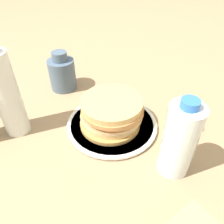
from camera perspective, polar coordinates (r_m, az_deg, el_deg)
The scene contains 7 objects.
ground_plane at distance 0.65m, azimuth -0.69°, elevation -4.34°, with size 4.00×4.00×0.00m, color #9E7F5B.
plate at distance 0.66m, azimuth -0.00°, elevation -3.16°, with size 0.27×0.27×0.01m.
pancake_stack at distance 0.63m, azimuth -0.14°, elevation 0.02°, with size 0.18×0.19×0.08m.
juice_glass at distance 0.66m, azimuth 17.82°, elevation -2.19°, with size 0.07×0.07×0.06m.
cream_jug at distance 0.81m, azimuth -12.88°, elevation 9.87°, with size 0.09×0.09×0.14m.
water_bottle_near at distance 0.63m, azimuth -25.84°, elevation 3.96°, with size 0.07×0.07×0.26m.
water_bottle_mid at distance 0.51m, azimuth 17.24°, elevation -7.03°, with size 0.08×0.08×0.21m.
Camera 1 is at (0.42, -0.21, 0.45)m, focal length 35.00 mm.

